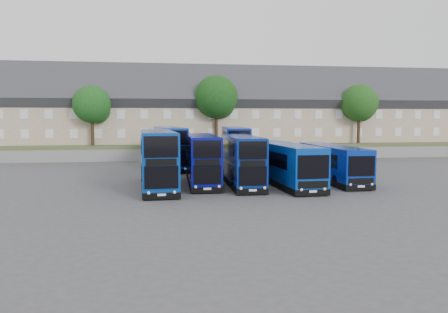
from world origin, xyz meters
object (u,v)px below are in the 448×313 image
tree_west (93,106)px  tree_east (360,104)px  dd_front_mid (202,160)px  tree_mid (217,99)px  dd_front_left (158,160)px  coach_east_a (284,164)px  tree_far (376,104)px

tree_west → tree_east: size_ratio=0.94×
tree_east → dd_front_mid: bearing=-138.1°
dd_front_mid → tree_mid: size_ratio=1.11×
dd_front_left → coach_east_a: (10.36, 0.41, -0.52)m
dd_front_mid → tree_east: bearing=43.4°
dd_front_left → coach_east_a: dd_front_left is taller
dd_front_mid → tree_east: tree_east is taller
tree_east → dd_front_left: bearing=-140.1°
dd_front_left → tree_mid: size_ratio=1.23×
coach_east_a → tree_east: 29.33m
tree_west → tree_far: size_ratio=0.88×
dd_front_mid → tree_west: tree_west is taller
dd_front_left → tree_east: size_ratio=1.38×
dd_front_left → tree_far: bearing=39.3°
tree_west → tree_mid: (16.00, 0.50, 1.02)m
dd_front_mid → coach_east_a: (6.72, -1.10, -0.31)m
tree_east → tree_mid: bearing=178.6°
coach_east_a → tree_west: 29.88m
tree_far → dd_front_left: bearing=-138.2°
dd_front_mid → tree_east: 32.98m
tree_east → tree_west: bearing=-180.0°
tree_mid → tree_east: size_ratio=1.12×
tree_mid → tree_east: (20.00, -0.50, -0.68)m
dd_front_mid → tree_west: bearing=119.9°
dd_front_left → dd_front_mid: (3.64, 1.51, -0.21)m
dd_front_left → tree_far: 45.73m
coach_east_a → tree_mid: (-2.51, 23.33, 6.40)m
coach_east_a → tree_mid: size_ratio=1.36×
tree_mid → tree_far: size_ratio=1.06×
tree_west → tree_east: bearing=0.0°
tree_west → tree_east: (36.00, 0.00, 0.34)m
coach_east_a → tree_mid: tree_mid is taller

